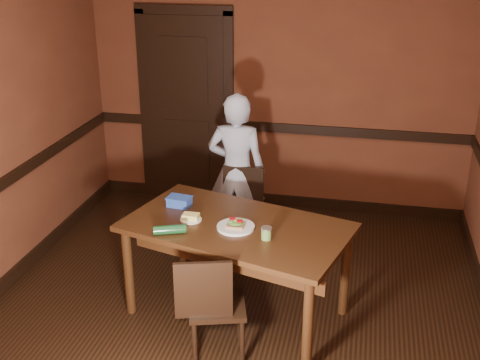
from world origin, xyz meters
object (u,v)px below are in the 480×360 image
at_px(chair_near, 217,303).
at_px(person, 237,171).
at_px(food_tub, 179,201).
at_px(dining_table, 237,270).
at_px(sauce_jar, 266,233).
at_px(chair_far, 239,215).
at_px(sandwich_plate, 236,226).
at_px(cheese_saucer, 191,218).

height_order(chair_near, person, person).
distance_m(chair_near, food_tub, 0.99).
bearing_deg(dining_table, sauce_jar, -18.96).
bearing_deg(chair_near, chair_far, -99.96).
xyz_separation_m(dining_table, sandwich_plate, (0.01, -0.06, 0.41)).
xyz_separation_m(dining_table, chair_near, (-0.03, -0.52, 0.03)).
bearing_deg(sauce_jar, sandwich_plate, 154.04).
xyz_separation_m(chair_far, sauce_jar, (0.44, -1.11, 0.42)).
bearing_deg(person, chair_far, 106.14).
distance_m(chair_far, person, 0.42).
height_order(person, sauce_jar, person).
bearing_deg(chair_far, food_tub, -118.09).
xyz_separation_m(chair_near, cheese_saucer, (-0.33, 0.52, 0.39)).
relative_size(chair_far, sauce_jar, 8.85).
relative_size(dining_table, chair_near, 2.00).
bearing_deg(sauce_jar, chair_far, 111.84).
xyz_separation_m(person, food_tub, (-0.26, -0.94, 0.07)).
xyz_separation_m(sandwich_plate, sauce_jar, (0.25, -0.12, 0.03)).
bearing_deg(chair_near, dining_table, -109.15).
relative_size(cheese_saucer, food_tub, 0.81).
bearing_deg(food_tub, dining_table, -16.74).
bearing_deg(dining_table, person, 118.18).
height_order(chair_near, food_tub, food_tub).
xyz_separation_m(dining_table, person, (-0.26, 1.17, 0.36)).
distance_m(sandwich_plate, cheese_saucer, 0.37).
distance_m(dining_table, cheese_saucer, 0.55).
bearing_deg(chair_near, sauce_jar, -146.24).
height_order(person, cheese_saucer, person).
xyz_separation_m(chair_near, person, (-0.23, 1.69, 0.33)).
height_order(person, sandwich_plate, person).
relative_size(chair_near, sauce_jar, 8.99).
distance_m(chair_far, sandwich_plate, 1.08).
relative_size(dining_table, food_tub, 8.14).
xyz_separation_m(sauce_jar, cheese_saucer, (-0.62, 0.18, -0.03)).
xyz_separation_m(chair_far, sandwich_plate, (0.19, -0.99, 0.39)).
xyz_separation_m(dining_table, food_tub, (-0.52, 0.23, 0.43)).
height_order(chair_far, person, person).
xyz_separation_m(sandwich_plate, cheese_saucer, (-0.37, 0.06, 0.00)).
height_order(dining_table, chair_near, chair_near).
height_order(sandwich_plate, cheese_saucer, sandwich_plate).
distance_m(chair_near, sauce_jar, 0.60).
bearing_deg(chair_near, food_tub, -72.77).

